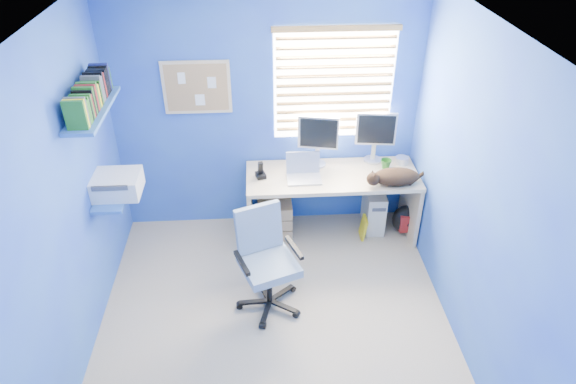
{
  "coord_description": "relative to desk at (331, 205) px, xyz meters",
  "views": [
    {
      "loc": [
        -0.09,
        -3.03,
        3.37
      ],
      "look_at": [
        0.15,
        0.65,
        0.95
      ],
      "focal_mm": 32.0,
      "sensor_mm": 36.0,
      "label": 1
    }
  ],
  "objects": [
    {
      "name": "monitor_right",
      "position": [
        0.45,
        0.25,
        0.64
      ],
      "size": [
        0.41,
        0.17,
        0.54
      ],
      "primitive_type": "cube",
      "rotation": [
        0.0,
        0.0,
        -0.12
      ],
      "color": "silver",
      "rests_on": "desk"
    },
    {
      "name": "window_blinds",
      "position": [
        0.02,
        0.31,
        1.18
      ],
      "size": [
        1.15,
        0.05,
        1.1
      ],
      "color": "white",
      "rests_on": "ground"
    },
    {
      "name": "monitor_left",
      "position": [
        -0.13,
        0.2,
        0.64
      ],
      "size": [
        0.42,
        0.2,
        0.54
      ],
      "primitive_type": "cube",
      "rotation": [
        0.0,
        0.0,
        -0.21
      ],
      "color": "silver",
      "rests_on": "desk"
    },
    {
      "name": "phone",
      "position": [
        -0.71,
        -0.0,
        0.45
      ],
      "size": [
        0.11,
        0.13,
        0.17
      ],
      "primitive_type": "cube",
      "rotation": [
        0.0,
        0.0,
        0.25
      ],
      "color": "black",
      "rests_on": "desk"
    },
    {
      "name": "yellow_book",
      "position": [
        0.34,
        -0.07,
        -0.25
      ],
      "size": [
        0.03,
        0.17,
        0.24
      ],
      "primitive_type": "cube",
      "color": "yellow",
      "rests_on": "floor"
    },
    {
      "name": "drawer_boxes",
      "position": [
        -0.58,
        0.03,
        -0.17
      ],
      "size": [
        0.35,
        0.28,
        0.41
      ],
      "primitive_type": "cube",
      "color": "tan",
      "rests_on": "floor"
    },
    {
      "name": "backpack",
      "position": [
        0.8,
        -0.01,
        -0.2
      ],
      "size": [
        0.29,
        0.23,
        0.33
      ],
      "primitive_type": "ellipsoid",
      "rotation": [
        0.0,
        0.0,
        0.05
      ],
      "color": "black",
      "rests_on": "floor"
    },
    {
      "name": "corkboard",
      "position": [
        -1.28,
        0.33,
        1.18
      ],
      "size": [
        0.64,
        0.02,
        0.52
      ],
      "color": "beige",
      "rests_on": "ground"
    },
    {
      "name": "wall_right",
      "position": [
        0.87,
        -1.26,
        0.88
      ],
      "size": [
        0.01,
        3.2,
        2.5
      ],
      "primitive_type": "cube",
      "color": "#3C77C2",
      "rests_on": "ground"
    },
    {
      "name": "tower_pc",
      "position": [
        0.48,
        0.13,
        -0.14
      ],
      "size": [
        0.21,
        0.45,
        0.45
      ],
      "primitive_type": "cube",
      "rotation": [
        0.0,
        0.0,
        -0.04
      ],
      "color": "beige",
      "rests_on": "floor"
    },
    {
      "name": "floor",
      "position": [
        -0.63,
        -1.26,
        -0.37
      ],
      "size": [
        3.0,
        3.2,
        0.0
      ],
      "primitive_type": "cube",
      "color": "tan",
      "rests_on": "ground"
    },
    {
      "name": "mug",
      "position": [
        0.55,
        0.08,
        0.42
      ],
      "size": [
        0.1,
        0.09,
        0.1
      ],
      "primitive_type": "imported",
      "color": "#20631B",
      "rests_on": "desk"
    },
    {
      "name": "wall_shelves",
      "position": [
        -1.98,
        -0.51,
        1.06
      ],
      "size": [
        0.42,
        0.9,
        1.05
      ],
      "color": "#3062B0",
      "rests_on": "ground"
    },
    {
      "name": "cat",
      "position": [
        0.58,
        -0.21,
        0.45
      ],
      "size": [
        0.48,
        0.32,
        0.16
      ],
      "primitive_type": "ellipsoid",
      "rotation": [
        0.0,
        0.0,
        0.2
      ],
      "color": "black",
      "rests_on": "desk"
    },
    {
      "name": "wall_back",
      "position": [
        -0.63,
        0.34,
        0.88
      ],
      "size": [
        3.0,
        0.01,
        2.5
      ],
      "primitive_type": "cube",
      "color": "#3C77C2",
      "rests_on": "ground"
    },
    {
      "name": "laptop",
      "position": [
        -0.29,
        -0.07,
        0.48
      ],
      "size": [
        0.33,
        0.26,
        0.22
      ],
      "primitive_type": "cube",
      "rotation": [
        0.0,
        0.0,
        0.01
      ],
      "color": "silver",
      "rests_on": "desk"
    },
    {
      "name": "cd_spindle",
      "position": [
        0.74,
        0.18,
        0.41
      ],
      "size": [
        0.13,
        0.13,
        0.07
      ],
      "primitive_type": "cylinder",
      "color": "silver",
      "rests_on": "desk"
    },
    {
      "name": "desk",
      "position": [
        0.0,
        0.0,
        0.0
      ],
      "size": [
        1.7,
        0.65,
        0.74
      ],
      "primitive_type": "cube",
      "color": "beige",
      "rests_on": "floor"
    },
    {
      "name": "office_chair",
      "position": [
        -0.69,
        -0.95,
        -0.02
      ],
      "size": [
        0.7,
        0.7,
        0.94
      ],
      "color": "black",
      "rests_on": "floor"
    },
    {
      "name": "wall_left",
      "position": [
        -2.13,
        -1.26,
        0.88
      ],
      "size": [
        0.01,
        3.2,
        2.5
      ],
      "primitive_type": "cube",
      "color": "#3C77C2",
      "rests_on": "ground"
    },
    {
      "name": "ceiling",
      "position": [
        -0.63,
        -1.26,
        2.13
      ],
      "size": [
        3.0,
        3.2,
        0.0
      ],
      "primitive_type": "cube",
      "color": "white",
      "rests_on": "wall_back"
    }
  ]
}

